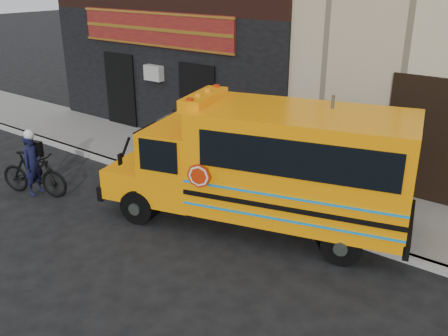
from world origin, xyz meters
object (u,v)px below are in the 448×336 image
at_px(sign_pole, 328,157).
at_px(school_bus, 271,164).
at_px(cyclist, 33,166).
at_px(bicycle, 34,174).

bearing_deg(sign_pole, school_bus, -142.83).
xyz_separation_m(school_bus, cyclist, (-5.69, -2.20, -0.71)).
distance_m(school_bus, sign_pole, 1.23).
relative_size(sign_pole, cyclist, 1.90).
distance_m(bicycle, cyclist, 0.22).
xyz_separation_m(sign_pole, cyclist, (-6.66, -2.93, -0.87)).
xyz_separation_m(bicycle, cyclist, (0.03, 0.00, 0.22)).
bearing_deg(cyclist, bicycle, 84.73).
bearing_deg(school_bus, bicycle, -158.95).
bearing_deg(school_bus, cyclist, -158.87).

